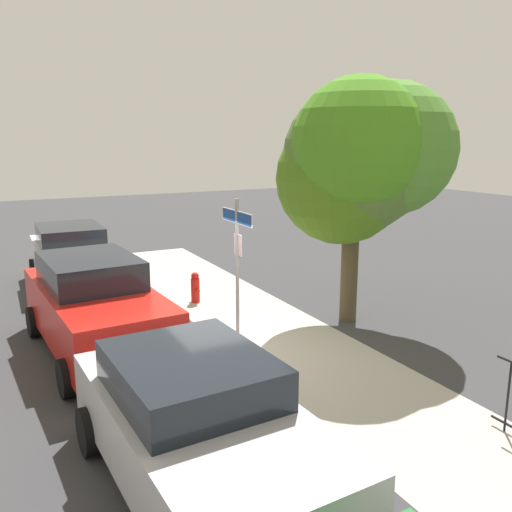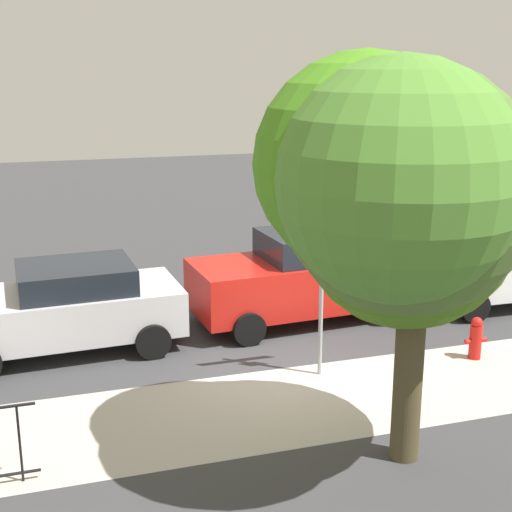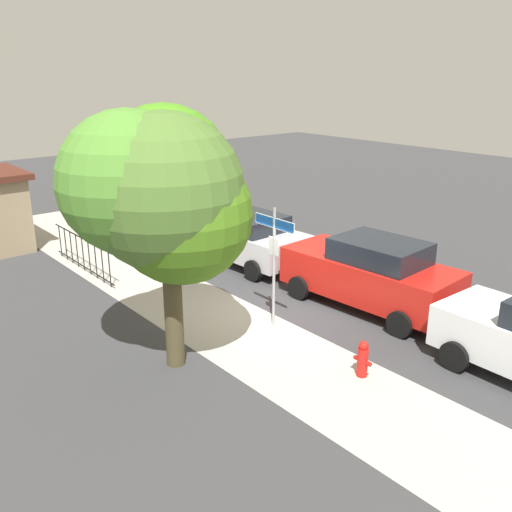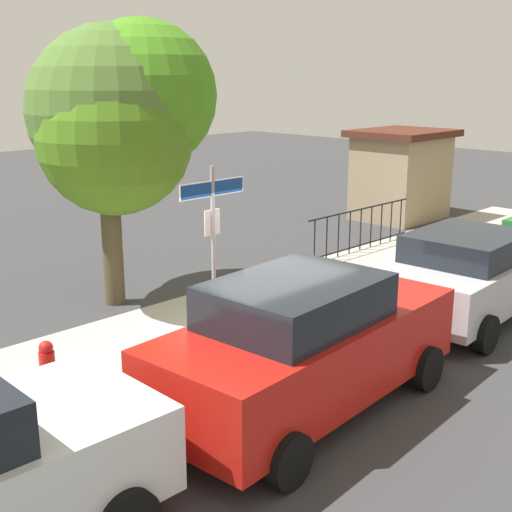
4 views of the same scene
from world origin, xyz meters
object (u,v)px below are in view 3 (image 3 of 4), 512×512
street_sign (274,247)px  shade_tree (161,191)px  car_green (169,206)px  car_silver (246,237)px  car_yellow (108,189)px  car_red (371,273)px  fire_hydrant (363,359)px

street_sign → shade_tree: shade_tree is taller
car_green → car_silver: bearing=176.8°
street_sign → car_silver: street_sign is taller
car_silver → car_yellow: size_ratio=0.96×
car_red → car_silver: (4.80, 0.23, -0.10)m
car_silver → car_green: (4.80, -0.14, 0.10)m
car_red → car_green: car_green is taller
street_sign → car_yellow: (13.62, -2.35, -1.16)m
car_yellow → fire_hydrant: (-16.54, 2.55, -0.45)m
shade_tree → car_silver: shade_tree is taller
shade_tree → fire_hydrant: bearing=-140.8°
fire_hydrant → street_sign: bearing=-3.9°
car_silver → fire_hydrant: 7.43m
car_red → car_green: 9.60m
car_silver → car_green: size_ratio=0.98×
car_yellow → fire_hydrant: 16.75m
car_green → car_yellow: size_ratio=0.97×
car_silver → car_yellow: 9.60m
street_sign → car_silver: bearing=-30.9°
fire_hydrant → car_yellow: bearing=-8.8°
car_green → street_sign: bearing=162.4°
street_sign → car_green: street_sign is taller
street_sign → car_yellow: bearing=-9.8°
shade_tree → fire_hydrant: shade_tree is taller
car_red → car_yellow: (14.40, 0.30, -0.10)m
car_silver → car_yellow: bearing=-2.5°
street_sign → fire_hydrant: street_sign is taller
car_green → fire_hydrant: (-11.75, 2.76, -0.55)m
car_yellow → fire_hydrant: bearing=174.9°
street_sign → fire_hydrant: size_ratio=3.75×
car_red → fire_hydrant: bearing=123.1°
street_sign → shade_tree: size_ratio=0.55×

